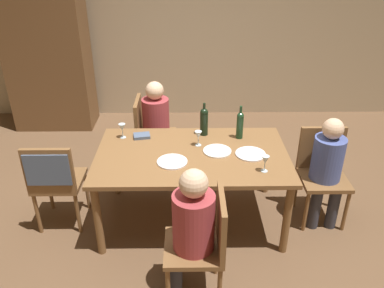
% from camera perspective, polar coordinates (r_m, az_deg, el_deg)
% --- Properties ---
extents(ground_plane, '(10.00, 10.00, 0.00)m').
position_cam_1_polar(ground_plane, '(4.05, 0.00, -10.72)').
color(ground_plane, brown).
extents(rear_room_partition, '(6.40, 0.12, 2.70)m').
position_cam_1_polar(rear_room_partition, '(6.01, -0.34, 16.72)').
color(rear_room_partition, tan).
rests_on(rear_room_partition, ground_plane).
extents(armoire_cabinet, '(1.18, 0.62, 2.18)m').
position_cam_1_polar(armoire_cabinet, '(5.96, -20.28, 12.43)').
color(armoire_cabinet, brown).
rests_on(armoire_cabinet, ground_plane).
extents(dining_table, '(1.78, 1.08, 0.75)m').
position_cam_1_polar(dining_table, '(3.66, 0.00, -2.46)').
color(dining_table, brown).
rests_on(dining_table, ground_plane).
extents(chair_near, '(0.44, 0.44, 0.92)m').
position_cam_1_polar(chair_near, '(3.00, 1.93, -13.77)').
color(chair_near, brown).
rests_on(chair_near, ground_plane).
extents(chair_far_left, '(0.44, 0.44, 0.92)m').
position_cam_1_polar(chair_far_left, '(4.56, -6.28, 1.87)').
color(chair_far_left, brown).
rests_on(chair_far_left, ground_plane).
extents(chair_right_end, '(0.44, 0.44, 0.92)m').
position_cam_1_polar(chair_right_end, '(4.03, 18.37, -3.33)').
color(chair_right_end, brown).
rests_on(chair_right_end, ground_plane).
extents(chair_left_end, '(0.44, 0.46, 0.92)m').
position_cam_1_polar(chair_left_end, '(3.80, -19.52, -4.43)').
color(chair_left_end, brown).
rests_on(chair_left_end, ground_plane).
extents(person_woman_host, '(0.36, 0.31, 1.14)m').
position_cam_1_polar(person_woman_host, '(2.92, -0.29, -11.96)').
color(person_woman_host, '#33333D').
rests_on(person_woman_host, ground_plane).
extents(person_man_bearded, '(0.35, 0.30, 1.13)m').
position_cam_1_polar(person_man_bearded, '(4.50, -4.92, 3.25)').
color(person_man_bearded, '#33333D').
rests_on(person_man_bearded, ground_plane).
extents(person_man_guest, '(0.29, 0.33, 1.10)m').
position_cam_1_polar(person_man_guest, '(3.88, 19.09, -2.87)').
color(person_man_guest, '#33333D').
rests_on(person_man_guest, ground_plane).
extents(wine_bottle_tall_green, '(0.08, 0.08, 0.34)m').
position_cam_1_polar(wine_bottle_tall_green, '(3.91, 1.76, 3.41)').
color(wine_bottle_tall_green, black).
rests_on(wine_bottle_tall_green, dining_table).
extents(wine_bottle_dark_red, '(0.07, 0.07, 0.34)m').
position_cam_1_polar(wine_bottle_dark_red, '(3.87, 6.99, 2.86)').
color(wine_bottle_dark_red, '#19381E').
rests_on(wine_bottle_dark_red, dining_table).
extents(wine_glass_near_left, '(0.07, 0.07, 0.15)m').
position_cam_1_polar(wine_glass_near_left, '(3.92, -10.11, 2.31)').
color(wine_glass_near_left, silver).
rests_on(wine_glass_near_left, dining_table).
extents(wine_glass_centre, '(0.07, 0.07, 0.15)m').
position_cam_1_polar(wine_glass_centre, '(3.72, 0.92, 1.26)').
color(wine_glass_centre, silver).
rests_on(wine_glass_centre, dining_table).
extents(wine_glass_near_right, '(0.07, 0.07, 0.15)m').
position_cam_1_polar(wine_glass_near_right, '(3.36, 10.59, -2.36)').
color(wine_glass_near_right, silver).
rests_on(wine_glass_near_right, dining_table).
extents(dinner_plate_host, '(0.28, 0.28, 0.01)m').
position_cam_1_polar(dinner_plate_host, '(3.64, 8.49, -1.44)').
color(dinner_plate_host, white).
rests_on(dinner_plate_host, dining_table).
extents(dinner_plate_guest_left, '(0.26, 0.26, 0.01)m').
position_cam_1_polar(dinner_plate_guest_left, '(3.66, 3.69, -1.02)').
color(dinner_plate_guest_left, white).
rests_on(dinner_plate_guest_left, dining_table).
extents(dinner_plate_guest_right, '(0.27, 0.27, 0.01)m').
position_cam_1_polar(dinner_plate_guest_right, '(3.49, -2.90, -2.59)').
color(dinner_plate_guest_right, white).
rests_on(dinner_plate_guest_right, dining_table).
extents(folded_napkin, '(0.18, 0.15, 0.03)m').
position_cam_1_polar(folded_napkin, '(3.94, -7.31, 1.19)').
color(folded_napkin, '#4C5B75').
rests_on(folded_napkin, dining_table).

